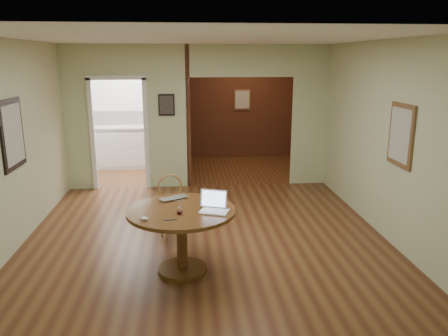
{
  "coord_description": "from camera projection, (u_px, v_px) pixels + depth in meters",
  "views": [
    {
      "loc": [
        -0.25,
        -5.76,
        2.46
      ],
      "look_at": [
        0.24,
        -0.2,
        1.04
      ],
      "focal_mm": 35.0,
      "sensor_mm": 36.0,
      "label": 1
    }
  ],
  "objects": [
    {
      "name": "floor",
      "position": [
        206.0,
        236.0,
        6.19
      ],
      "size": [
        5.0,
        5.0,
        0.0
      ],
      "primitive_type": "plane",
      "color": "#4A2515",
      "rests_on": "ground"
    },
    {
      "name": "room_shell",
      "position": [
        175.0,
        117.0,
        8.83
      ],
      "size": [
        5.2,
        7.5,
        5.0
      ],
      "color": "white",
      "rests_on": "ground"
    },
    {
      "name": "dining_table",
      "position": [
        182.0,
        226.0,
        5.03
      ],
      "size": [
        1.24,
        1.24,
        0.78
      ],
      "rotation": [
        0.0,
        0.0,
        0.3
      ],
      "color": "brown",
      "rests_on": "ground"
    },
    {
      "name": "chair",
      "position": [
        172.0,
        204.0,
        6.01
      ],
      "size": [
        0.47,
        0.47,
        0.9
      ],
      "rotation": [
        0.0,
        0.0,
        0.29
      ],
      "color": "#A66A3A",
      "rests_on": "ground"
    },
    {
      "name": "open_laptop",
      "position": [
        214.0,
        205.0,
        4.93
      ],
      "size": [
        0.37,
        0.37,
        0.22
      ],
      "rotation": [
        0.0,
        0.0,
        -0.34
      ],
      "color": "white",
      "rests_on": "dining_table"
    },
    {
      "name": "closed_laptop",
      "position": [
        176.0,
        199.0,
        5.28
      ],
      "size": [
        0.41,
        0.36,
        0.03
      ],
      "primitive_type": "imported",
      "rotation": [
        0.0,
        0.0,
        0.52
      ],
      "color": "#B2B2B7",
      "rests_on": "dining_table"
    },
    {
      "name": "mouse",
      "position": [
        144.0,
        219.0,
        4.63
      ],
      "size": [
        0.11,
        0.08,
        0.04
      ],
      "primitive_type": "ellipsoid",
      "rotation": [
        0.0,
        0.0,
        -0.24
      ],
      "color": "white",
      "rests_on": "dining_table"
    },
    {
      "name": "wine_glass",
      "position": [
        179.0,
        210.0,
        4.82
      ],
      "size": [
        0.08,
        0.08,
        0.09
      ],
      "primitive_type": null,
      "color": "white",
      "rests_on": "dining_table"
    },
    {
      "name": "pen",
      "position": [
        171.0,
        220.0,
        4.64
      ],
      "size": [
        0.13,
        0.02,
        0.01
      ],
      "primitive_type": "cylinder",
      "rotation": [
        0.0,
        1.57,
        0.09
      ],
      "color": "#0C1A56",
      "rests_on": "dining_table"
    },
    {
      "name": "kitchen_cabinet",
      "position": [
        138.0,
        147.0,
        10.02
      ],
      "size": [
        2.06,
        0.6,
        0.94
      ],
      "color": "white",
      "rests_on": "ground"
    },
    {
      "name": "grocery_bag",
      "position": [
        161.0,
        120.0,
        9.91
      ],
      "size": [
        0.37,
        0.35,
        0.29
      ],
      "primitive_type": "ellipsoid",
      "rotation": [
        0.0,
        0.0,
        0.42
      ],
      "color": "beige",
      "rests_on": "kitchen_cabinet"
    }
  ]
}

